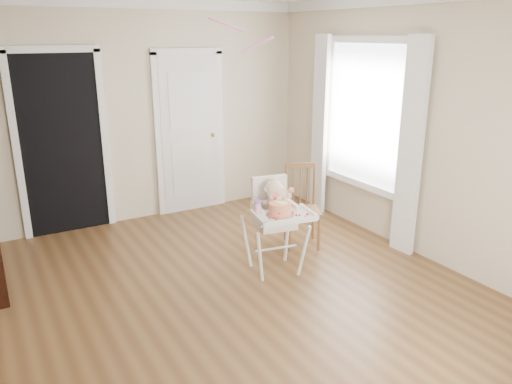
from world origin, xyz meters
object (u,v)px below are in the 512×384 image
high_chair (275,215)px  dining_chair (302,208)px  sippy_cup (258,207)px  cake (280,209)px

high_chair → dining_chair: bearing=44.7°
sippy_cup → cake: bearing=-40.8°
cake → dining_chair: dining_chair is taller
cake → sippy_cup: sippy_cup is taller
high_chair → cake: size_ratio=3.65×
high_chair → dining_chair: 0.78m
cake → dining_chair: size_ratio=0.29×
dining_chair → high_chair: bearing=-121.0°
high_chair → sippy_cup: bearing=-153.9°
cake → dining_chair: (0.70, 0.63, -0.31)m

